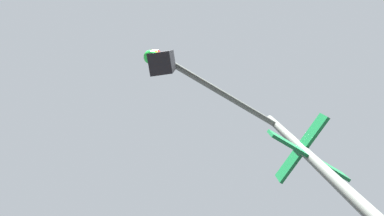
{
  "coord_description": "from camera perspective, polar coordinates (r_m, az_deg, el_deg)",
  "views": [
    {
      "loc": [
        -5.97,
        -5.58,
        1.03
      ],
      "look_at": [
        -5.88,
        -6.2,
        3.69
      ],
      "focal_mm": 24.88,
      "sensor_mm": 36.0,
      "label": 1
    }
  ],
  "objects": [
    {
      "name": "traffic_signal_near",
      "position": [
        3.03,
        10.58,
        -1.93
      ],
      "size": [
        2.27,
        1.87,
        5.58
      ],
      "color": "#474C47",
      "rests_on": "ground_plane"
    }
  ]
}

